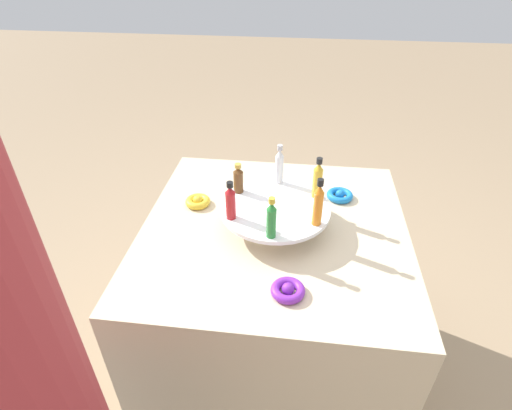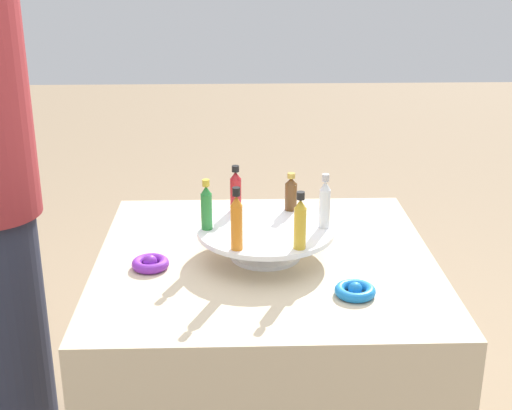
# 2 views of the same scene
# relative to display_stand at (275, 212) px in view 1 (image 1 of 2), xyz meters

# --- Properties ---
(ground_plane) EXTENTS (12.00, 12.00, 0.00)m
(ground_plane) POSITION_rel_display_stand_xyz_m (0.00, 0.00, -0.77)
(ground_plane) COLOR #997F60
(party_table) EXTENTS (0.81, 0.81, 0.72)m
(party_table) POSITION_rel_display_stand_xyz_m (0.00, 0.00, -0.41)
(party_table) COLOR beige
(party_table) RESTS_ON ground_plane
(display_stand) EXTENTS (0.33, 0.33, 0.07)m
(display_stand) POSITION_rel_display_stand_xyz_m (0.00, 0.00, 0.00)
(display_stand) COLOR white
(display_stand) RESTS_ON party_table
(bottle_green) EXTENTS (0.03, 0.03, 0.12)m
(bottle_green) POSITION_rel_display_stand_xyz_m (0.00, -0.14, 0.08)
(bottle_green) COLOR #288438
(bottle_green) RESTS_ON display_stand
(bottle_orange) EXTENTS (0.03, 0.03, 0.14)m
(bottle_orange) POSITION_rel_display_stand_xyz_m (0.12, -0.07, 0.09)
(bottle_orange) COLOR orange
(bottle_orange) RESTS_ON display_stand
(bottle_gold) EXTENTS (0.03, 0.03, 0.13)m
(bottle_gold) POSITION_rel_display_stand_xyz_m (0.12, 0.07, 0.08)
(bottle_gold) COLOR gold
(bottle_gold) RESTS_ON display_stand
(bottle_clear) EXTENTS (0.03, 0.03, 0.13)m
(bottle_clear) POSITION_rel_display_stand_xyz_m (-0.00, 0.14, 0.08)
(bottle_clear) COLOR silver
(bottle_clear) RESTS_ON display_stand
(bottle_brown) EXTENTS (0.03, 0.03, 0.10)m
(bottle_brown) POSITION_rel_display_stand_xyz_m (-0.12, 0.07, 0.07)
(bottle_brown) COLOR brown
(bottle_brown) RESTS_ON display_stand
(bottle_red) EXTENTS (0.03, 0.03, 0.12)m
(bottle_red) POSITION_rel_display_stand_xyz_m (-0.12, -0.07, 0.08)
(bottle_red) COLOR #B21E23
(bottle_red) RESTS_ON display_stand
(ribbon_bow_gold) EXTENTS (0.08, 0.08, 0.03)m
(ribbon_bow_gold) POSITION_rel_display_stand_xyz_m (-0.26, 0.09, -0.04)
(ribbon_bow_gold) COLOR gold
(ribbon_bow_gold) RESTS_ON party_table
(ribbon_bow_purple) EXTENTS (0.09, 0.09, 0.03)m
(ribbon_bow_purple) POSITION_rel_display_stand_xyz_m (0.06, -0.27, -0.04)
(ribbon_bow_purple) COLOR purple
(ribbon_bow_purple) RESTS_ON party_table
(ribbon_bow_blue) EXTENTS (0.09, 0.09, 0.03)m
(ribbon_bow_blue) POSITION_rel_display_stand_xyz_m (0.21, 0.18, -0.04)
(ribbon_bow_blue) COLOR blue
(ribbon_bow_blue) RESTS_ON party_table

